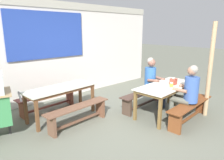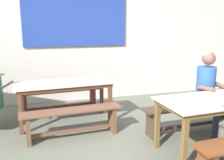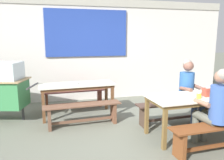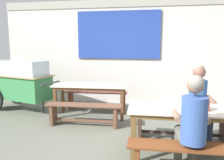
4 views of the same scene
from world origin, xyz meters
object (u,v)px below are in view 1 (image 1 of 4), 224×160
wooden_support_post (210,71)px  bench_near_front (190,109)px  dining_table_near (166,88)px  condiment_jar (171,85)px  bench_far_front (78,113)px  soup_bowl (60,87)px  bench_near_back (144,97)px  dining_table_far (61,91)px  tissue_box (173,81)px  person_near_front (187,91)px  person_right_near_table (153,80)px  bench_far_back (48,100)px

wooden_support_post → bench_near_front: bearing=172.9°
dining_table_near → condiment_jar: bearing=-107.7°
bench_far_front → bench_near_front: bearing=-39.3°
soup_bowl → condiment_jar: bearing=-41.7°
bench_near_back → bench_near_front: size_ratio=1.00×
dining_table_far → tissue_box: 2.61m
bench_near_front → person_near_front: size_ratio=1.28×
bench_near_front → soup_bowl: bearing=132.6°
person_right_near_table → soup_bowl: (-2.13, 0.95, 0.03)m
dining_table_near → bench_far_back: (-1.91, 2.14, -0.36)m
dining_table_far → person_right_near_table: person_right_near_table is taller
bench_near_back → condiment_jar: bearing=-91.6°
condiment_jar → person_near_front: bearing=-86.0°
tissue_box → condiment_jar: (-0.23, -0.09, -0.02)m
bench_near_back → wooden_support_post: 1.66m
bench_near_front → condiment_jar: size_ratio=15.53×
dining_table_far → condiment_jar: 2.49m
bench_far_front → condiment_jar: (1.79, -1.08, 0.49)m
person_near_front → wooden_support_post: size_ratio=0.59×
dining_table_near → condiment_jar: 0.21m
bench_near_back → tissue_box: tissue_box is taller
dining_table_far → soup_bowl: 0.11m
bench_near_front → condiment_jar: 0.66m
bench_far_front → wooden_support_post: 3.07m
bench_far_back → bench_far_front: (0.07, -1.22, 0.00)m
bench_far_front → condiment_jar: bearing=-31.1°
bench_near_back → bench_far_back: bearing=141.0°
bench_near_front → wooden_support_post: bearing=-7.1°
tissue_box → wooden_support_post: wooden_support_post is taller
dining_table_near → bench_far_front: (-1.84, 0.92, -0.36)m
bench_near_front → person_right_near_table: (0.20, 1.15, 0.42)m
dining_table_far → bench_far_back: (-0.04, 0.61, -0.36)m
bench_far_back → bench_near_back: (1.89, -1.53, 0.01)m
person_right_near_table → soup_bowl: person_right_near_table is taller
person_near_front → condiment_jar: size_ratio=12.16×
dining_table_far → bench_near_back: (1.85, -0.92, -0.35)m
dining_table_near → soup_bowl: soup_bowl is taller
dining_table_far → bench_near_front: size_ratio=1.01×
dining_table_far → tissue_box: (2.05, -1.60, 0.15)m
person_right_near_table → condiment_jar: 0.75m
bench_far_back → bench_near_front: size_ratio=0.96×
person_right_near_table → person_near_front: bearing=-103.1°
dining_table_near → wooden_support_post: (0.65, -0.69, 0.43)m
person_right_near_table → wooden_support_post: bearing=-70.7°
bench_far_front → bench_near_back: bearing=-9.7°
bench_far_back → condiment_jar: 3.00m
dining_table_far → person_right_near_table: size_ratio=1.28×
condiment_jar → wooden_support_post: bearing=-36.9°
person_near_front → wooden_support_post: 0.79m
bench_far_front → person_near_front: (1.81, -1.45, 0.42)m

